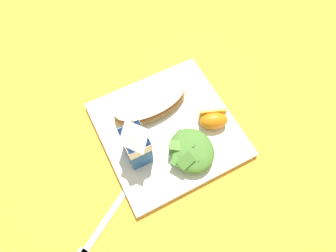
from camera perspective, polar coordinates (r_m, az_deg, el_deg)
The scene contains 7 objects.
ground at distance 0.67m, azimuth 0.00°, elevation -0.97°, with size 3.00×3.00×0.00m, color gold.
white_plate at distance 0.67m, azimuth 0.00°, elevation -0.68°, with size 0.28×0.28×0.02m, color white.
cheesy_pizza_bread at distance 0.67m, azimuth -3.37°, elevation 4.24°, with size 0.08×0.17×0.04m.
green_salad_pile at distance 0.62m, azimuth 4.39°, elevation -4.59°, with size 0.10×0.10×0.05m.
milk_carton at distance 0.58m, azimuth -6.10°, elevation -3.24°, with size 0.06×0.05×0.11m.
orange_wedge_front at distance 0.65m, azimuth 8.54°, elevation 1.11°, with size 0.06×0.07×0.04m.
metal_fork at distance 0.63m, azimuth -12.74°, elevation -18.43°, with size 0.11×0.17×0.01m.
Camera 1 is at (-0.25, 0.13, 0.61)m, focal length 32.52 mm.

